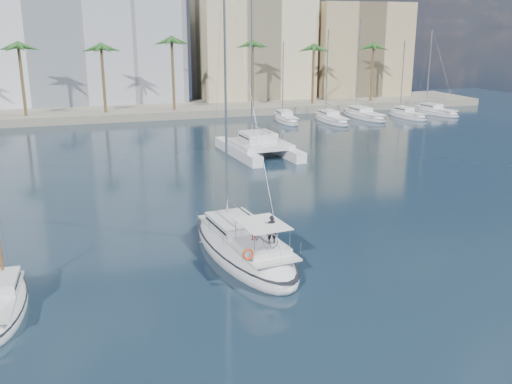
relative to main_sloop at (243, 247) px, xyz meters
name	(u,v)px	position (x,y,z in m)	size (l,w,h in m)	color
ground	(254,249)	(0.99, 0.91, -0.56)	(160.00, 160.00, 0.00)	black
quay	(139,111)	(0.99, 61.91, 0.04)	(120.00, 14.00, 1.20)	gray
building_modern	(54,25)	(-11.01, 73.91, 13.44)	(42.00, 16.00, 28.00)	silver
building_beige	(252,48)	(22.99, 70.91, 9.44)	(20.00, 14.00, 20.00)	beige
building_tan_right	(355,53)	(42.99, 68.91, 8.44)	(18.00, 12.00, 18.00)	tan
palm_centre	(139,50)	(0.99, 57.91, 9.72)	(3.60, 3.60, 12.30)	brown
palm_right	(344,48)	(34.99, 57.91, 9.72)	(3.60, 3.60, 12.30)	brown
main_sloop	(243,247)	(0.00, 0.00, 0.00)	(5.39, 13.10, 18.90)	white
small_sloop	(1,305)	(-13.52, -3.31, -0.14)	(2.80, 7.85, 11.12)	white
catamaran	(258,144)	(9.97, 27.49, 0.59)	(6.91, 12.54, 17.70)	white
seagull	(208,241)	(-1.64, 2.42, -0.25)	(1.19, 0.51, 0.22)	silver
moored_yacht_a	(286,122)	(20.99, 47.91, -0.56)	(2.72, 9.35, 11.90)	white
moored_yacht_b	(331,122)	(27.49, 45.91, -0.56)	(3.14, 10.78, 13.72)	white
moored_yacht_c	(364,118)	(33.99, 47.91, -0.56)	(3.55, 12.21, 15.54)	white
moored_yacht_d	(407,118)	(40.49, 45.91, -0.56)	(2.72, 9.35, 11.90)	white
moored_yacht_e	(435,114)	(46.99, 47.91, -0.56)	(3.14, 10.78, 13.72)	white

